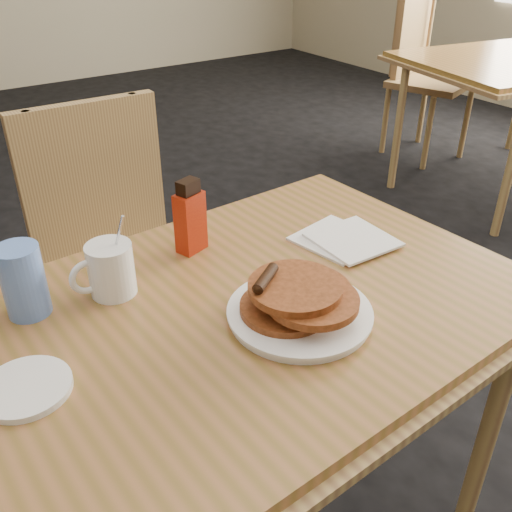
# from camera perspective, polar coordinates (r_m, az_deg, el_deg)

# --- Properties ---
(main_table) EXTENTS (1.23, 0.87, 0.75)m
(main_table) POSITION_cam_1_polar(r_m,az_deg,el_deg) (1.14, -1.58, -6.62)
(main_table) COLOR #986136
(main_table) RESTS_ON floor
(chair_main_far) EXTENTS (0.44, 0.44, 0.95)m
(chair_main_far) POSITION_cam_1_polar(r_m,az_deg,el_deg) (1.78, -14.16, 2.00)
(chair_main_far) COLOR tan
(chair_main_far) RESTS_ON floor
(chair_neighbor_far) EXTENTS (0.57, 0.58, 1.00)m
(chair_neighbor_far) POSITION_cam_1_polar(r_m,az_deg,el_deg) (4.00, 16.25, 18.17)
(chair_neighbor_far) COLOR tan
(chair_neighbor_far) RESTS_ON floor
(pancake_plate) EXTENTS (0.27, 0.27, 0.10)m
(pancake_plate) POSITION_cam_1_polar(r_m,az_deg,el_deg) (1.07, 4.35, -4.84)
(pancake_plate) COLOR white
(pancake_plate) RESTS_ON main_table
(coffee_mug) EXTENTS (0.13, 0.09, 0.17)m
(coffee_mug) POSITION_cam_1_polar(r_m,az_deg,el_deg) (1.16, -14.44, -1.27)
(coffee_mug) COLOR white
(coffee_mug) RESTS_ON main_table
(syrup_bottle) EXTENTS (0.07, 0.06, 0.17)m
(syrup_bottle) POSITION_cam_1_polar(r_m,az_deg,el_deg) (1.27, -6.61, 3.74)
(syrup_bottle) COLOR maroon
(syrup_bottle) RESTS_ON main_table
(napkin_stack) EXTENTS (0.21, 0.22, 0.01)m
(napkin_stack) POSITION_cam_1_polar(r_m,az_deg,el_deg) (1.34, 8.87, 1.67)
(napkin_stack) COLOR white
(napkin_stack) RESTS_ON main_table
(blue_tumbler) EXTENTS (0.09, 0.09, 0.14)m
(blue_tumbler) POSITION_cam_1_polar(r_m,az_deg,el_deg) (1.14, -22.25, -2.33)
(blue_tumbler) COLOR #618AE3
(blue_tumbler) RESTS_ON main_table
(side_saucer) EXTENTS (0.16, 0.16, 0.01)m
(side_saucer) POSITION_cam_1_polar(r_m,az_deg,el_deg) (1.00, -22.02, -12.14)
(side_saucer) COLOR white
(side_saucer) RESTS_ON main_table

